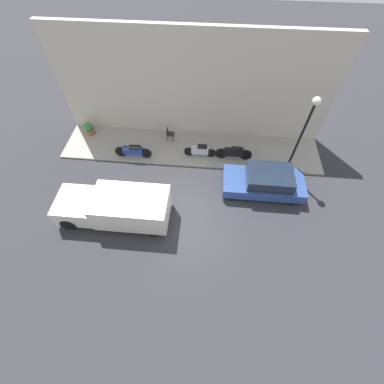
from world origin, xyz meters
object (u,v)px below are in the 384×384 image
(cafe_chair, at_px, (169,133))
(parked_car, at_px, (265,181))
(motorcycle_blue, at_px, (133,151))
(potted_plant, at_px, (89,129))
(scooter_silver, at_px, (200,150))
(streetlamp, at_px, (306,124))
(delivery_van, at_px, (115,207))
(motorcycle_black, at_px, (234,153))

(cafe_chair, bearing_deg, parked_car, -121.15)
(motorcycle_blue, height_order, potted_plant, motorcycle_blue)
(scooter_silver, relative_size, streetlamp, 0.40)
(parked_car, distance_m, potted_plant, 10.92)
(scooter_silver, relative_size, cafe_chair, 2.21)
(scooter_silver, xyz_separation_m, cafe_chair, (1.22, 1.95, 0.05))
(motorcycle_blue, height_order, cafe_chair, cafe_chair)
(delivery_van, distance_m, potted_plant, 6.55)
(parked_car, height_order, streetlamp, streetlamp)
(parked_car, xyz_separation_m, potted_plant, (3.35, 10.39, -0.17))
(cafe_chair, bearing_deg, scooter_silver, -122.14)
(streetlamp, bearing_deg, parked_car, 135.73)
(motorcycle_black, bearing_deg, streetlamp, -100.90)
(motorcycle_blue, height_order, scooter_silver, motorcycle_blue)
(cafe_chair, bearing_deg, motorcycle_blue, 131.64)
(scooter_silver, xyz_separation_m, streetlamp, (-0.61, -4.86, 2.71))
(delivery_van, distance_m, motorcycle_black, 7.07)
(parked_car, relative_size, motorcycle_black, 2.00)
(motorcycle_black, height_order, streetlamp, streetlamp)
(parked_car, bearing_deg, streetlamp, -44.27)
(motorcycle_black, xyz_separation_m, potted_plant, (1.35, 8.84, -0.08))
(streetlamp, bearing_deg, delivery_van, 113.77)
(delivery_van, xyz_separation_m, streetlamp, (3.76, -8.54, 2.39))
(potted_plant, bearing_deg, scooter_silver, -100.68)
(motorcycle_blue, distance_m, motorcycle_black, 5.70)
(potted_plant, xyz_separation_m, cafe_chair, (-0.08, -4.98, 0.10))
(motorcycle_blue, bearing_deg, parked_car, -102.78)
(parked_car, bearing_deg, cafe_chair, 58.85)
(delivery_van, relative_size, scooter_silver, 2.89)
(delivery_van, xyz_separation_m, cafe_chair, (5.59, -1.73, -0.26))
(delivery_van, height_order, motorcycle_blue, delivery_van)
(motorcycle_black, bearing_deg, cafe_chair, 71.87)
(scooter_silver, height_order, motorcycle_black, motorcycle_black)
(motorcycle_blue, xyz_separation_m, motorcycle_black, (0.36, -5.69, 0.01))
(streetlamp, bearing_deg, scooter_silver, 82.86)
(delivery_van, height_order, motorcycle_black, delivery_van)
(motorcycle_blue, bearing_deg, scooter_silver, -83.89)
(delivery_van, relative_size, streetlamp, 1.16)
(streetlamp, height_order, cafe_chair, streetlamp)
(delivery_van, bearing_deg, motorcycle_blue, 1.50)
(parked_car, xyz_separation_m, cafe_chair, (3.27, 5.41, -0.07))
(parked_car, distance_m, streetlamp, 3.28)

